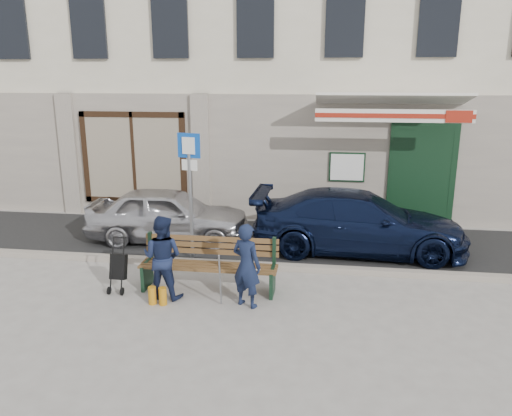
% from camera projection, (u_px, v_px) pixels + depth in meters
% --- Properties ---
extents(ground, '(80.00, 80.00, 0.00)m').
position_uv_depth(ground, '(215.00, 300.00, 8.36)').
color(ground, '#9E9991').
rests_on(ground, ground).
extents(asphalt_lane, '(60.00, 3.20, 0.01)m').
position_uv_depth(asphalt_lane, '(244.00, 241.00, 11.32)').
color(asphalt_lane, '#282828').
rests_on(asphalt_lane, ground).
extents(curb, '(60.00, 0.18, 0.12)m').
position_uv_depth(curb, '(231.00, 264.00, 9.78)').
color(curb, '#9E9384').
rests_on(curb, ground).
extents(building, '(20.00, 8.27, 10.00)m').
position_uv_depth(building, '(272.00, 30.00, 15.16)').
color(building, beige).
rests_on(building, ground).
extents(car_silver, '(3.67, 1.62, 1.23)m').
position_uv_depth(car_silver, '(168.00, 215.00, 11.22)').
color(car_silver, silver).
rests_on(car_silver, ground).
extents(car_navy, '(4.53, 1.96, 1.30)m').
position_uv_depth(car_navy, '(358.00, 222.00, 10.54)').
color(car_navy, black).
rests_on(car_navy, ground).
extents(parking_sign, '(0.47, 0.14, 2.58)m').
position_uv_depth(parking_sign, '(190.00, 177.00, 9.78)').
color(parking_sign, gray).
rests_on(parking_sign, ground).
extents(bench, '(2.40, 1.17, 0.98)m').
position_uv_depth(bench, '(206.00, 265.00, 8.66)').
color(bench, brown).
rests_on(bench, ground).
extents(man, '(0.60, 0.52, 1.40)m').
position_uv_depth(man, '(247.00, 265.00, 8.00)').
color(man, '#141C37').
rests_on(man, ground).
extents(woman, '(0.76, 0.63, 1.43)m').
position_uv_depth(woman, '(162.00, 257.00, 8.33)').
color(woman, '#161F3D').
rests_on(woman, ground).
extents(stroller, '(0.28, 0.40, 0.95)m').
position_uv_depth(stroller, '(118.00, 268.00, 8.65)').
color(stroller, black).
rests_on(stroller, ground).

